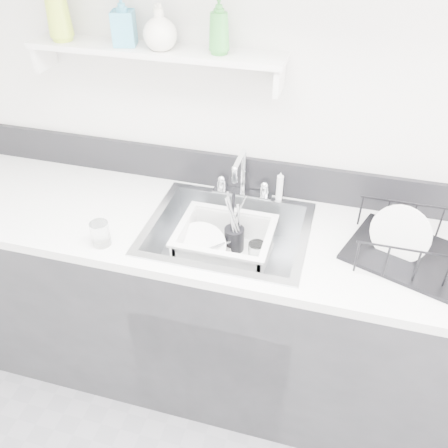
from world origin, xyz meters
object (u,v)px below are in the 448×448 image
(counter_run, at_px, (227,309))
(wash_tub, at_px, (225,244))
(sink, at_px, (227,246))
(dish_rack, at_px, (415,241))

(counter_run, xyz_separation_m, wash_tub, (-0.01, 0.02, 0.37))
(counter_run, distance_m, wash_tub, 0.37)
(sink, bearing_deg, wash_tub, 132.34)
(dish_rack, bearing_deg, counter_run, -158.98)
(sink, relative_size, dish_rack, 1.47)
(counter_run, xyz_separation_m, dish_rack, (0.69, 0.01, 0.54))
(counter_run, relative_size, dish_rack, 7.34)
(sink, xyz_separation_m, wash_tub, (-0.01, 0.02, -0.00))
(counter_run, height_order, wash_tub, counter_run)
(sink, bearing_deg, counter_run, 0.00)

